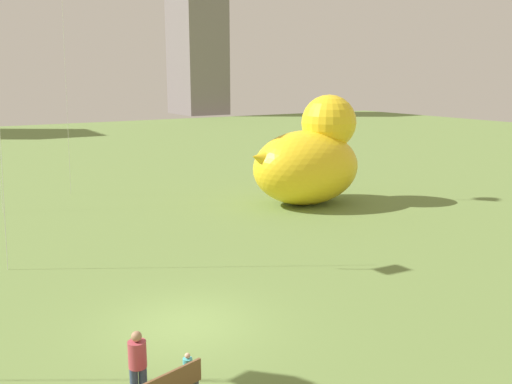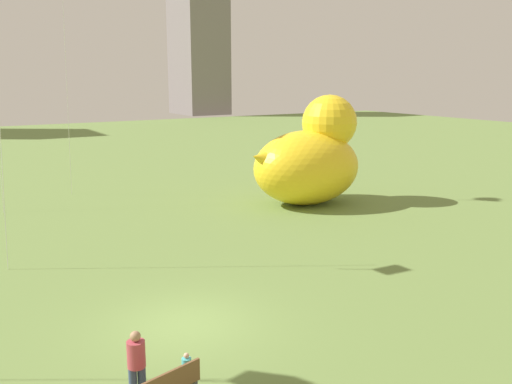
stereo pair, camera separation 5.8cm
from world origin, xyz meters
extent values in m
plane|color=olive|center=(0.00, 0.00, 0.00)|extent=(140.00, 140.00, 0.00)
cube|color=brown|center=(-2.00, -3.64, 0.68)|extent=(1.68, 0.49, 0.45)
cylinder|color=#38476B|center=(-2.30, -2.91, 0.40)|extent=(0.18, 0.18, 0.79)
cylinder|color=#B23F4C|center=(-2.40, -2.91, 1.09)|extent=(0.40, 0.40, 0.60)
sphere|color=#A87C5B|center=(-2.40, -2.91, 1.51)|extent=(0.23, 0.23, 0.23)
cylinder|color=silver|center=(-1.37, -3.08, 0.22)|extent=(0.10, 0.10, 0.44)
cylinder|color=silver|center=(-1.26, -3.08, 0.22)|extent=(0.10, 0.10, 0.44)
cylinder|color=#4CBFC6|center=(-1.32, -3.08, 0.60)|extent=(0.22, 0.22, 0.33)
sphere|color=#D8AD8C|center=(-1.32, -3.08, 0.83)|extent=(0.13, 0.13, 0.13)
ellipsoid|color=yellow|center=(11.94, 10.51, 2.02)|extent=(6.20, 4.58, 4.04)
sphere|color=yellow|center=(13.42, 10.51, 4.41)|extent=(3.02, 3.02, 3.02)
cone|color=orange|center=(14.78, 10.51, 4.26)|extent=(1.36, 1.36, 1.36)
cone|color=yellow|center=(9.25, 10.51, 2.69)|extent=(1.85, 1.62, 1.95)
cube|color=gray|center=(38.00, 78.83, 15.22)|extent=(7.64, 10.31, 30.44)
cylinder|color=silver|center=(1.59, 19.28, 10.81)|extent=(0.26, 1.19, 21.62)
camera|label=1|loc=(-5.91, -13.59, 6.98)|focal=38.99mm
camera|label=2|loc=(-5.86, -13.62, 6.98)|focal=38.99mm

